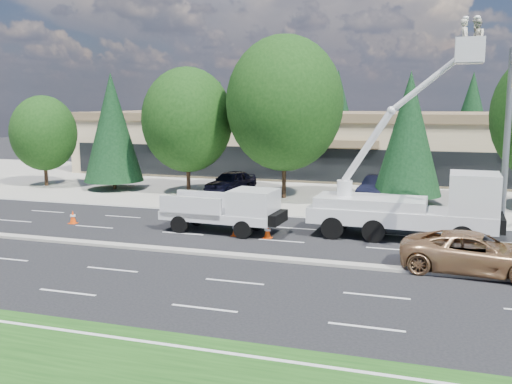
% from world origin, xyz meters
% --- Properties ---
extents(ground, '(140.00, 140.00, 0.00)m').
position_xyz_m(ground, '(0.00, 0.00, 0.00)').
color(ground, black).
rests_on(ground, ground).
extents(concrete_apron, '(140.00, 22.00, 0.01)m').
position_xyz_m(concrete_apron, '(0.00, 20.00, 0.01)').
color(concrete_apron, '#9B9A8D').
rests_on(concrete_apron, ground).
extents(road_median, '(120.00, 0.55, 0.12)m').
position_xyz_m(road_median, '(0.00, 0.00, 0.06)').
color(road_median, '#9B9A8D').
rests_on(road_median, ground).
extents(strip_mall, '(50.40, 15.40, 5.50)m').
position_xyz_m(strip_mall, '(0.00, 29.97, 2.83)').
color(strip_mall, tan).
rests_on(strip_mall, ground).
extents(tree_front_a, '(4.98, 4.98, 6.92)m').
position_xyz_m(tree_front_a, '(-22.00, 15.00, 4.05)').
color(tree_front_a, '#332114').
rests_on(tree_front_a, ground).
extents(tree_front_b, '(4.32, 4.32, 8.51)m').
position_xyz_m(tree_front_b, '(-16.00, 15.00, 4.57)').
color(tree_front_b, '#332114').
rests_on(tree_front_b, ground).
extents(tree_front_c, '(6.36, 6.36, 8.83)m').
position_xyz_m(tree_front_c, '(-10.00, 15.00, 5.17)').
color(tree_front_c, '#332114').
rests_on(tree_front_c, ground).
extents(tree_front_d, '(7.76, 7.76, 10.76)m').
position_xyz_m(tree_front_d, '(-3.00, 15.00, 6.30)').
color(tree_front_d, '#332114').
rests_on(tree_front_d, ground).
extents(tree_front_e, '(4.21, 4.21, 8.30)m').
position_xyz_m(tree_front_e, '(5.00, 15.00, 4.45)').
color(tree_front_e, '#332114').
rests_on(tree_front_e, ground).
extents(tree_back_a, '(4.53, 4.53, 8.92)m').
position_xyz_m(tree_back_a, '(-18.00, 42.00, 4.79)').
color(tree_back_a, '#332114').
rests_on(tree_back_a, ground).
extents(tree_back_b, '(5.04, 5.04, 9.93)m').
position_xyz_m(tree_back_b, '(-4.00, 42.00, 5.33)').
color(tree_back_b, '#332114').
rests_on(tree_back_b, ground).
extents(tree_back_c, '(4.83, 4.83, 9.53)m').
position_xyz_m(tree_back_c, '(10.00, 42.00, 5.11)').
color(tree_back_c, '#332114').
rests_on(tree_back_c, ground).
extents(utility_pickup, '(5.85, 2.52, 2.20)m').
position_xyz_m(utility_pickup, '(-3.02, 4.18, 0.91)').
color(utility_pickup, silver).
rests_on(utility_pickup, ground).
extents(bucket_truck, '(8.65, 2.96, 10.06)m').
position_xyz_m(bucket_truck, '(6.03, 5.38, 2.14)').
color(bucket_truck, silver).
rests_on(bucket_truck, ground).
extents(traffic_cone_a, '(0.40, 0.40, 0.70)m').
position_xyz_m(traffic_cone_a, '(-11.57, 3.62, 0.34)').
color(traffic_cone_a, '#FF4708').
rests_on(traffic_cone_a, ground).
extents(traffic_cone_b, '(0.40, 0.40, 0.70)m').
position_xyz_m(traffic_cone_b, '(-2.37, 3.53, 0.34)').
color(traffic_cone_b, '#FF4708').
rests_on(traffic_cone_b, ground).
extents(traffic_cone_c, '(0.40, 0.40, 0.70)m').
position_xyz_m(traffic_cone_c, '(-0.76, 3.54, 0.34)').
color(traffic_cone_c, '#FF4708').
rests_on(traffic_cone_c, ground).
extents(minivan, '(5.69, 3.01, 1.52)m').
position_xyz_m(minivan, '(8.26, 0.60, 0.76)').
color(minivan, '#AA7C52').
rests_on(minivan, ground).
extents(parked_car_west, '(2.96, 4.96, 1.58)m').
position_xyz_m(parked_car_west, '(-7.18, 16.00, 0.79)').
color(parked_car_west, black).
rests_on(parked_car_west, ground).
extents(parked_car_east, '(2.55, 5.11, 1.61)m').
position_xyz_m(parked_car_east, '(3.15, 16.00, 0.80)').
color(parked_car_east, black).
rests_on(parked_car_east, ground).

